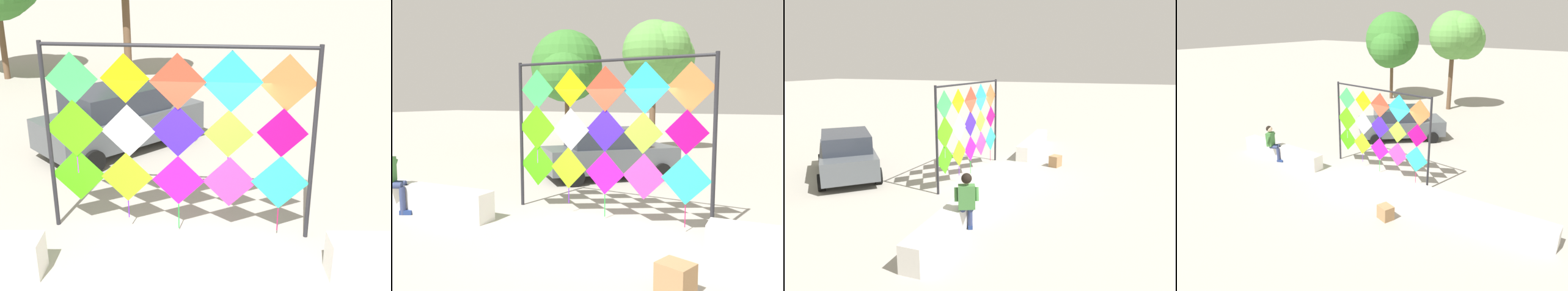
{
  "view_description": "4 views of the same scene",
  "coord_description": "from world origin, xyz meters",
  "views": [
    {
      "loc": [
        0.18,
        -6.39,
        4.2
      ],
      "look_at": [
        0.14,
        0.31,
        1.66
      ],
      "focal_mm": 45.63,
      "sensor_mm": 36.0,
      "label": 1
    },
    {
      "loc": [
        2.89,
        -6.28,
        2.3
      ],
      "look_at": [
        -0.46,
        0.69,
        1.42
      ],
      "focal_mm": 37.24,
      "sensor_mm": 36.0,
      "label": 2
    },
    {
      "loc": [
        -10.82,
        -3.56,
        3.64
      ],
      "look_at": [
        -0.37,
        0.34,
        1.09
      ],
      "focal_mm": 33.01,
      "sensor_mm": 36.0,
      "label": 3
    },
    {
      "loc": [
        6.76,
        -8.98,
        5.29
      ],
      "look_at": [
        -0.11,
        0.3,
        1.18
      ],
      "focal_mm": 32.91,
      "sensor_mm": 36.0,
      "label": 4
    }
  ],
  "objects": [
    {
      "name": "ground",
      "position": [
        0.0,
        0.0,
        0.0
      ],
      "size": [
        120.0,
        120.0,
        0.0
      ],
      "primitive_type": "plane",
      "color": "#9E998E"
    },
    {
      "name": "plaza_ledge_left",
      "position": [
        -4.01,
        -0.44,
        0.28
      ],
      "size": [
        4.02,
        0.45,
        0.57
      ],
      "primitive_type": "cube",
      "color": "silver",
      "rests_on": "ground"
    },
    {
      "name": "plaza_ledge_right",
      "position": [
        4.01,
        -0.44,
        0.28
      ],
      "size": [
        4.02,
        0.45,
        0.57
      ],
      "primitive_type": "cube",
      "color": "silver",
      "rests_on": "ground"
    },
    {
      "name": "kite_display_rack",
      "position": [
        -0.14,
        0.76,
        1.81
      ],
      "size": [
        4.15,
        0.44,
        3.07
      ],
      "color": "#232328",
      "rests_on": "ground"
    },
    {
      "name": "seated_vendor",
      "position": [
        -4.14,
        -0.76,
        0.82
      ],
      "size": [
        0.67,
        0.59,
        1.41
      ],
      "color": "navy",
      "rests_on": "ground"
    },
    {
      "name": "parked_car",
      "position": [
        -1.64,
        4.54,
        0.74
      ],
      "size": [
        3.86,
        3.78,
        1.47
      ],
      "color": "#4C5156",
      "rests_on": "ground"
    },
    {
      "name": "cardboard_box_large",
      "position": [
        1.85,
        -1.73,
        0.2
      ],
      "size": [
        0.49,
        0.44,
        0.4
      ],
      "primitive_type": "cube",
      "rotation": [
        0.0,
        0.0,
        -0.33
      ],
      "color": "#9E754C",
      "rests_on": "ground"
    },
    {
      "name": "tree_broadleaf",
      "position": [
        -2.1,
        11.12,
        4.31
      ],
      "size": [
        3.07,
        3.17,
        5.71
      ],
      "color": "brown",
      "rests_on": "ground"
    },
    {
      "name": "tree_far_right",
      "position": [
        -7.02,
        11.77,
        3.83
      ],
      "size": [
        3.9,
        4.09,
        5.71
      ],
      "color": "brown",
      "rests_on": "ground"
    }
  ]
}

